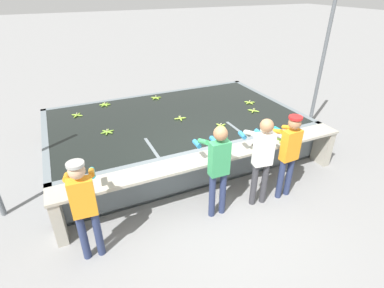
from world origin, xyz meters
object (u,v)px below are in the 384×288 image
(worker_3, at_px, (288,149))
(knife_0, at_px, (255,143))
(banana_bunch_ledge_0, at_px, (282,140))
(banana_bunch_floating_4, at_px, (250,102))
(banana_bunch_floating_0, at_px, (180,118))
(banana_bunch_floating_3, at_px, (221,126))
(banana_bunch_floating_7, at_px, (156,98))
(worker_0, at_px, (84,202))
(banana_bunch_floating_5, at_px, (107,132))
(worker_2, at_px, (262,155))
(banana_bunch_floating_2, at_px, (105,105))
(support_post_right, at_px, (321,67))
(banana_bunch_floating_1, at_px, (77,115))
(banana_bunch_floating_6, at_px, (253,111))
(worker_1, at_px, (218,164))

(worker_3, xyz_separation_m, knife_0, (-0.24, 0.64, -0.13))
(banana_bunch_ledge_0, xyz_separation_m, knife_0, (-0.53, 0.14, -0.01))
(banana_bunch_floating_4, bearing_deg, banana_bunch_floating_0, -174.78)
(banana_bunch_floating_3, height_order, banana_bunch_floating_7, same)
(knife_0, bearing_deg, worker_0, -169.29)
(banana_bunch_floating_5, bearing_deg, worker_2, -46.10)
(banana_bunch_floating_2, xyz_separation_m, support_post_right, (5.28, -1.66, 0.75))
(banana_bunch_floating_4, bearing_deg, knife_0, -121.63)
(worker_3, height_order, banana_bunch_floating_0, worker_3)
(worker_2, xyz_separation_m, banana_bunch_ledge_0, (0.84, 0.46, -0.13))
(banana_bunch_floating_1, xyz_separation_m, banana_bunch_floating_3, (2.71, -1.87, 0.00))
(banana_bunch_floating_0, height_order, knife_0, banana_bunch_floating_0)
(banana_bunch_floating_6, bearing_deg, worker_2, -121.72)
(worker_2, distance_m, worker_3, 0.54)
(banana_bunch_ledge_0, bearing_deg, worker_3, -120.77)
(banana_bunch_floating_0, relative_size, banana_bunch_ledge_0, 1.06)
(banana_bunch_floating_0, xyz_separation_m, banana_bunch_floating_4, (1.98, 0.18, -0.00))
(banana_bunch_floating_4, bearing_deg, worker_2, -120.40)
(worker_3, height_order, banana_bunch_floating_5, worker_3)
(worker_2, bearing_deg, banana_bunch_floating_1, 127.68)
(banana_bunch_floating_2, distance_m, support_post_right, 5.58)
(banana_bunch_floating_7, distance_m, knife_0, 3.27)
(banana_bunch_floating_7, bearing_deg, knife_0, -73.70)
(worker_0, relative_size, banana_bunch_floating_1, 6.50)
(worker_2, distance_m, banana_bunch_floating_2, 4.27)
(banana_bunch_floating_6, bearing_deg, knife_0, -123.92)
(worker_3, bearing_deg, banana_bunch_floating_4, 70.22)
(worker_2, distance_m, banana_bunch_floating_7, 3.80)
(banana_bunch_floating_2, bearing_deg, banana_bunch_floating_7, -2.66)
(banana_bunch_floating_2, relative_size, banana_bunch_floating_6, 1.18)
(worker_3, xyz_separation_m, banana_bunch_floating_5, (-2.70, 2.27, -0.12))
(support_post_right, bearing_deg, banana_bunch_ledge_0, -146.08)
(worker_0, distance_m, banana_bunch_floating_1, 3.41)
(banana_bunch_floating_2, height_order, banana_bunch_floating_6, same)
(banana_bunch_floating_3, xyz_separation_m, support_post_right, (3.27, 0.62, 0.75))
(banana_bunch_floating_1, bearing_deg, knife_0, -43.63)
(banana_bunch_floating_4, height_order, support_post_right, support_post_right)
(banana_bunch_floating_0, relative_size, banana_bunch_floating_5, 1.00)
(banana_bunch_floating_4, height_order, banana_bunch_floating_7, same)
(banana_bunch_floating_4, xyz_separation_m, banana_bunch_ledge_0, (-0.59, -1.97, 0.00))
(banana_bunch_floating_5, relative_size, knife_0, 0.89)
(banana_bunch_floating_2, relative_size, banana_bunch_ledge_0, 1.05)
(banana_bunch_floating_0, height_order, banana_bunch_ledge_0, banana_bunch_ledge_0)
(worker_1, xyz_separation_m, banana_bunch_floating_1, (-1.81, 3.36, -0.15))
(banana_bunch_floating_7, bearing_deg, banana_bunch_ledge_0, -66.18)
(worker_0, height_order, banana_bunch_floating_1, worker_0)
(worker_1, distance_m, banana_bunch_floating_5, 2.58)
(banana_bunch_floating_5, relative_size, banana_bunch_floating_6, 1.19)
(banana_bunch_floating_1, distance_m, support_post_right, 6.15)
(banana_bunch_floating_2, xyz_separation_m, banana_bunch_floating_5, (-0.23, -1.56, 0.00))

